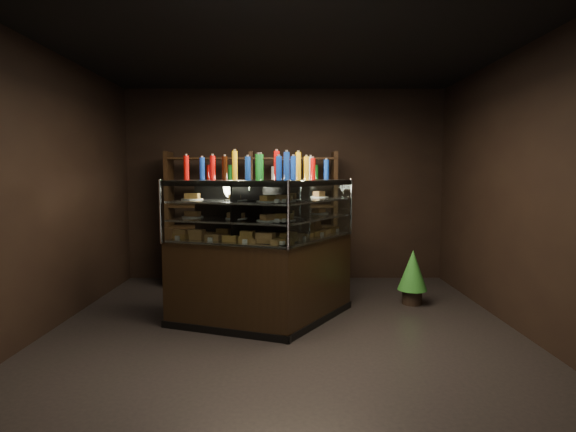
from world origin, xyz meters
name	(u,v)px	position (x,y,z in m)	size (l,w,h in m)	color
ground	(284,332)	(0.00, 0.00, 0.00)	(5.00, 5.00, 0.00)	black
room_shell	(283,148)	(0.00, 0.00, 1.94)	(5.02, 5.02, 3.01)	black
display_case	(267,275)	(-0.19, 0.35, 0.53)	(2.18, 1.65, 1.62)	black
food_display	(267,218)	(-0.19, 0.34, 1.18)	(1.77, 1.22, 0.49)	#BD9743
bottles_top	(266,167)	(-0.19, 0.35, 1.75)	(1.61, 1.08, 0.30)	#0F38B2
potted_conifer	(413,269)	(1.65, 1.03, 0.46)	(0.37, 0.37, 0.80)	black
back_shelving	(252,245)	(-0.49, 2.05, 0.60)	(2.52, 0.44, 2.00)	black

